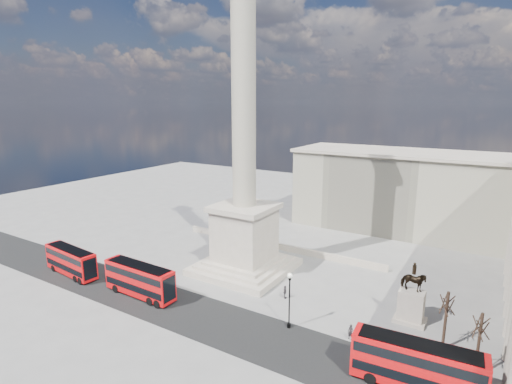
{
  "coord_description": "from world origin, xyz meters",
  "views": [
    {
      "loc": [
        32.94,
        -45.26,
        26.35
      ],
      "look_at": [
        3.49,
        2.77,
        13.68
      ],
      "focal_mm": 28.0,
      "sensor_mm": 36.0,
      "label": 1
    }
  ],
  "objects_px": {
    "victorian_lamp": "(289,296)",
    "red_bus_b": "(140,280)",
    "red_bus_a": "(71,261)",
    "pedestrian_standing": "(453,373)",
    "pedestrian_walking": "(351,332)",
    "equestrian_statue": "(411,302)",
    "pedestrian_crossing": "(285,292)",
    "red_bus_c": "(417,365)",
    "nelsons_column": "(244,192)"
  },
  "relations": [
    {
      "from": "victorian_lamp",
      "to": "red_bus_b",
      "type": "bearing_deg",
      "value": -170.4
    },
    {
      "from": "red_bus_a",
      "to": "victorian_lamp",
      "type": "height_order",
      "value": "victorian_lamp"
    },
    {
      "from": "pedestrian_standing",
      "to": "pedestrian_walking",
      "type": "bearing_deg",
      "value": -4.81
    },
    {
      "from": "victorian_lamp",
      "to": "pedestrian_walking",
      "type": "height_order",
      "value": "victorian_lamp"
    },
    {
      "from": "red_bus_a",
      "to": "red_bus_b",
      "type": "bearing_deg",
      "value": 7.88
    },
    {
      "from": "equestrian_statue",
      "to": "pedestrian_crossing",
      "type": "height_order",
      "value": "equestrian_statue"
    },
    {
      "from": "red_bus_a",
      "to": "red_bus_c",
      "type": "relative_size",
      "value": 0.91
    },
    {
      "from": "pedestrian_crossing",
      "to": "pedestrian_standing",
      "type": "bearing_deg",
      "value": -125.56
    },
    {
      "from": "red_bus_b",
      "to": "equestrian_statue",
      "type": "distance_m",
      "value": 35.62
    },
    {
      "from": "red_bus_c",
      "to": "pedestrian_walking",
      "type": "distance_m",
      "value": 9.24
    },
    {
      "from": "equestrian_statue",
      "to": "pedestrian_standing",
      "type": "relative_size",
      "value": 4.71
    },
    {
      "from": "nelsons_column",
      "to": "equestrian_statue",
      "type": "xyz_separation_m",
      "value": [
        25.87,
        -2.51,
        -10.25
      ]
    },
    {
      "from": "red_bus_a",
      "to": "red_bus_c",
      "type": "xyz_separation_m",
      "value": [
        50.61,
        1.14,
        0.22
      ]
    },
    {
      "from": "pedestrian_walking",
      "to": "pedestrian_standing",
      "type": "bearing_deg",
      "value": 0.96
    },
    {
      "from": "nelsons_column",
      "to": "red_bus_c",
      "type": "height_order",
      "value": "nelsons_column"
    },
    {
      "from": "red_bus_c",
      "to": "equestrian_statue",
      "type": "xyz_separation_m",
      "value": [
        -2.83,
        12.12,
        0.18
      ]
    },
    {
      "from": "red_bus_b",
      "to": "pedestrian_walking",
      "type": "relative_size",
      "value": 6.28
    },
    {
      "from": "victorian_lamp",
      "to": "pedestrian_standing",
      "type": "xyz_separation_m",
      "value": [
        17.76,
        0.01,
        -3.31
      ]
    },
    {
      "from": "victorian_lamp",
      "to": "red_bus_c",
      "type": "bearing_deg",
      "value": -11.85
    },
    {
      "from": "nelsons_column",
      "to": "pedestrian_walking",
      "type": "bearing_deg",
      "value": -25.64
    },
    {
      "from": "red_bus_b",
      "to": "red_bus_a",
      "type": "bearing_deg",
      "value": -176.25
    },
    {
      "from": "red_bus_b",
      "to": "victorian_lamp",
      "type": "relative_size",
      "value": 1.62
    },
    {
      "from": "red_bus_b",
      "to": "pedestrian_standing",
      "type": "relative_size",
      "value": 6.91
    },
    {
      "from": "red_bus_c",
      "to": "pedestrian_walking",
      "type": "bearing_deg",
      "value": 145.01
    },
    {
      "from": "red_bus_b",
      "to": "pedestrian_crossing",
      "type": "bearing_deg",
      "value": 30.62
    },
    {
      "from": "red_bus_a",
      "to": "red_bus_b",
      "type": "height_order",
      "value": "red_bus_b"
    },
    {
      "from": "red_bus_b",
      "to": "equestrian_statue",
      "type": "relative_size",
      "value": 1.47
    },
    {
      "from": "pedestrian_walking",
      "to": "pedestrian_crossing",
      "type": "xyz_separation_m",
      "value": [
        -10.86,
        4.79,
        0.02
      ]
    },
    {
      "from": "pedestrian_standing",
      "to": "pedestrian_crossing",
      "type": "bearing_deg",
      "value": -13.11
    },
    {
      "from": "nelsons_column",
      "to": "victorian_lamp",
      "type": "xyz_separation_m",
      "value": [
        13.8,
        -11.51,
        -8.78
      ]
    },
    {
      "from": "nelsons_column",
      "to": "pedestrian_crossing",
      "type": "relative_size",
      "value": 26.93
    },
    {
      "from": "pedestrian_standing",
      "to": "red_bus_b",
      "type": "bearing_deg",
      "value": 8.4
    },
    {
      "from": "red_bus_b",
      "to": "red_bus_c",
      "type": "height_order",
      "value": "red_bus_c"
    },
    {
      "from": "pedestrian_walking",
      "to": "pedestrian_standing",
      "type": "relative_size",
      "value": 1.1
    },
    {
      "from": "red_bus_c",
      "to": "nelsons_column",
      "type": "bearing_deg",
      "value": 148.53
    },
    {
      "from": "red_bus_a",
      "to": "pedestrian_crossing",
      "type": "distance_m",
      "value": 33.63
    },
    {
      "from": "equestrian_statue",
      "to": "red_bus_c",
      "type": "bearing_deg",
      "value": -76.85
    },
    {
      "from": "red_bus_c",
      "to": "pedestrian_walking",
      "type": "relative_size",
      "value": 6.56
    },
    {
      "from": "nelsons_column",
      "to": "red_bus_c",
      "type": "xyz_separation_m",
      "value": [
        28.7,
        -14.64,
        -10.42
      ]
    },
    {
      "from": "pedestrian_walking",
      "to": "victorian_lamp",
      "type": "bearing_deg",
      "value": -159.11
    },
    {
      "from": "red_bus_b",
      "to": "red_bus_c",
      "type": "xyz_separation_m",
      "value": [
        36.15,
        0.47,
        0.08
      ]
    },
    {
      "from": "nelsons_column",
      "to": "red_bus_b",
      "type": "height_order",
      "value": "nelsons_column"
    },
    {
      "from": "equestrian_statue",
      "to": "pedestrian_standing",
      "type": "distance_m",
      "value": 10.8
    },
    {
      "from": "victorian_lamp",
      "to": "pedestrian_standing",
      "type": "distance_m",
      "value": 18.07
    },
    {
      "from": "equestrian_statue",
      "to": "pedestrian_crossing",
      "type": "xyz_separation_m",
      "value": [
        -15.87,
        -2.71,
        -1.75
      ]
    },
    {
      "from": "red_bus_c",
      "to": "pedestrian_standing",
      "type": "distance_m",
      "value": 4.56
    },
    {
      "from": "pedestrian_walking",
      "to": "equestrian_statue",
      "type": "bearing_deg",
      "value": 65.14
    },
    {
      "from": "pedestrian_standing",
      "to": "red_bus_a",
      "type": "bearing_deg",
      "value": 7.69
    },
    {
      "from": "nelsons_column",
      "to": "pedestrian_walking",
      "type": "xyz_separation_m",
      "value": [
        20.86,
        -10.01,
        -12.01
      ]
    },
    {
      "from": "nelsons_column",
      "to": "red_bus_c",
      "type": "distance_m",
      "value": 33.86
    }
  ]
}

